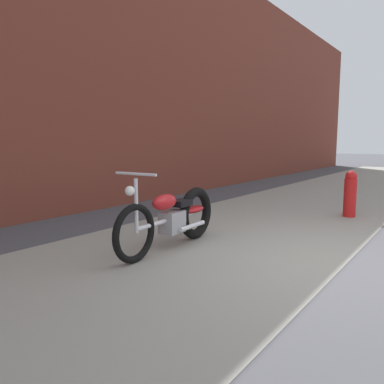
{
  "coord_description": "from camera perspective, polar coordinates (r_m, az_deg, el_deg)",
  "views": [
    {
      "loc": [
        -4.3,
        -0.99,
        1.37
      ],
      "look_at": [
        -0.52,
        1.71,
        0.75
      ],
      "focal_mm": 35.64,
      "sensor_mm": 36.0,
      "label": 1
    }
  ],
  "objects": [
    {
      "name": "motorcycle_red",
      "position": [
        4.97,
        -2.44,
        -3.69
      ],
      "size": [
        2.01,
        0.58,
        1.03
      ],
      "rotation": [
        0.0,
        0.0,
        3.19
      ],
      "color": "black",
      "rests_on": "ground"
    },
    {
      "name": "sidewalk_slab",
      "position": [
        5.28,
        2.98,
        -7.42
      ],
      "size": [
        36.0,
        3.5,
        0.01
      ],
      "primitive_type": "cube",
      "color": "gray",
      "rests_on": "ground"
    },
    {
      "name": "fire_hydrant",
      "position": [
        7.49,
        22.58,
        -0.23
      ],
      "size": [
        0.22,
        0.22,
        0.84
      ],
      "color": "red",
      "rests_on": "ground"
    },
    {
      "name": "ground_plane",
      "position": [
        4.62,
        21.89,
        -10.22
      ],
      "size": [
        80.0,
        80.0,
        0.0
      ],
      "primitive_type": "plane",
      "color": "#47474C"
    },
    {
      "name": "brick_building_wall",
      "position": [
        7.73,
        -20.4,
        19.99
      ],
      "size": [
        36.0,
        0.5,
        6.18
      ],
      "primitive_type": "cube",
      "color": "brown",
      "rests_on": "ground"
    }
  ]
}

